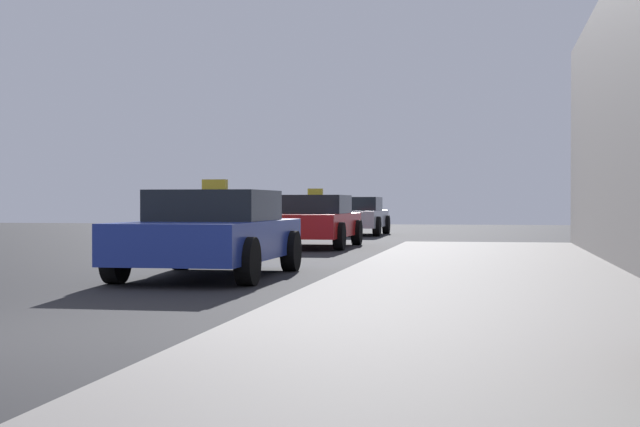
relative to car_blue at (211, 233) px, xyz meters
The scene contains 4 objects.
sidewalk 7.73m from the car_blue, 58.70° to the right, with size 4.00×32.00×0.15m, color gray.
car_blue is the anchor object (origin of this frame).
car_red 9.28m from the car_blue, 91.37° to the left, with size 1.94×4.37×1.43m.
car_silver 18.12m from the car_blue, 91.56° to the left, with size 2.04×4.24×1.27m.
Camera 1 is at (4.05, -6.75, 1.09)m, focal length 53.10 mm.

